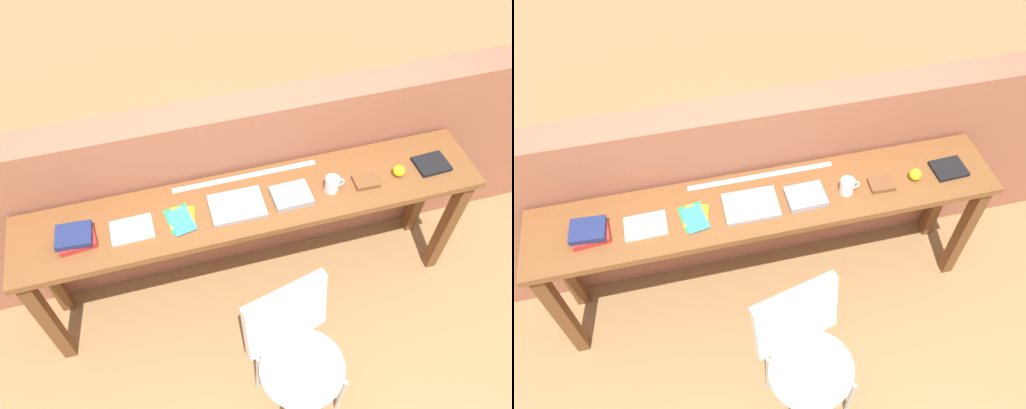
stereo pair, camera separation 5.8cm
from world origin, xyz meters
TOP-DOWN VIEW (x-y plane):
  - ground_plane at (0.00, 0.00)m, footprint 40.00×40.00m
  - brick_wall_back at (0.00, 0.64)m, footprint 6.00×0.20m
  - sideboard at (0.00, 0.30)m, footprint 2.50×0.44m
  - chair_white_moulded at (0.03, -0.41)m, footprint 0.53×0.54m
  - book_stack_leftmost at (-0.91, 0.27)m, footprint 0.19×0.16m
  - magazine_cycling at (-0.64, 0.27)m, footprint 0.21×0.15m
  - pamphlet_pile_colourful at (-0.39, 0.27)m, footprint 0.16×0.20m
  - book_open_centre at (-0.10, 0.27)m, footprint 0.28×0.21m
  - book_grey_hardcover at (0.20, 0.26)m, footprint 0.21×0.17m
  - mug at (0.42, 0.26)m, footprint 0.11×0.08m
  - leather_journal_brown at (0.61, 0.25)m, footprint 0.13×0.11m
  - sports_ball_small at (0.81, 0.26)m, footprint 0.07×0.07m
  - book_repair_rightmost at (1.02, 0.28)m, footprint 0.19×0.16m
  - ruler_metal_back_edge at (0.00, 0.47)m, footprint 0.81×0.03m

SIDE VIEW (x-z plane):
  - ground_plane at x=0.00m, z-range 0.00..0.00m
  - chair_white_moulded at x=0.03m, z-range 0.08..0.97m
  - brick_wall_back at x=0.00m, z-range 0.00..1.24m
  - sideboard at x=0.00m, z-range 0.30..1.18m
  - ruler_metal_back_edge at x=0.00m, z-range 0.88..0.88m
  - pamphlet_pile_colourful at x=-0.39m, z-range 0.88..0.89m
  - magazine_cycling at x=-0.64m, z-range 0.88..0.89m
  - book_repair_rightmost at x=1.02m, z-range 0.88..0.90m
  - book_open_centre at x=-0.10m, z-range 0.88..0.90m
  - leather_journal_brown at x=0.61m, z-range 0.88..0.90m
  - book_grey_hardcover at x=0.20m, z-range 0.88..0.91m
  - book_stack_leftmost at x=-0.91m, z-range 0.88..0.95m
  - sports_ball_small at x=0.81m, z-range 0.88..0.95m
  - mug at x=0.42m, z-range 0.88..0.97m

